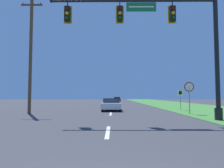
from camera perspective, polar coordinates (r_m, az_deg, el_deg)
grass_verge_right at (r=33.74m, az=18.24°, el=-5.68°), size 10.00×110.00×0.04m
road_center_line at (r=24.15m, az=-0.12°, el=-6.85°), size 0.16×34.80×0.01m
signal_mast at (r=12.83m, az=16.27°, el=13.22°), size 10.29×0.47×8.08m
car_ahead at (r=20.19m, az=-0.15°, el=-5.82°), size 1.88×4.55×1.19m
far_car at (r=53.41m, az=1.44°, el=-4.33°), size 1.82×4.36×1.19m
stop_sign at (r=16.70m, az=21.19°, el=-1.77°), size 0.76×0.07×2.50m
route_sign_post at (r=21.41m, az=18.94°, el=-3.03°), size 0.55×0.06×2.03m
utility_pole_near at (r=18.25m, az=-22.22°, el=8.69°), size 1.80×0.26×10.08m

